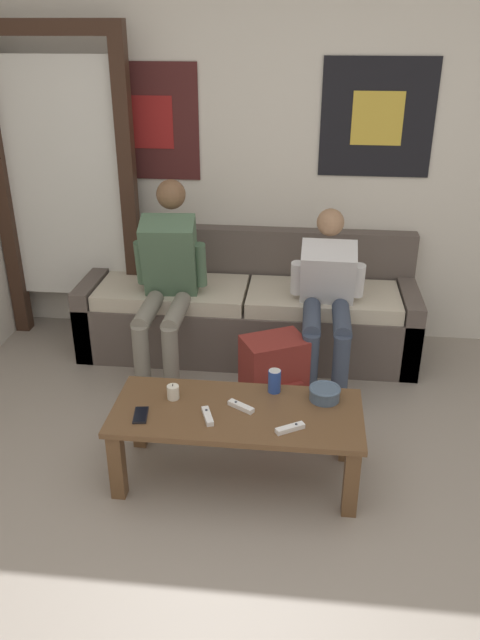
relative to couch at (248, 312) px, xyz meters
The scene contains 15 objects.
ground_plane 2.15m from the couch, 84.64° to the right, with size 18.00×18.00×0.00m, color gray.
wall_back 1.07m from the couch, 60.43° to the left, with size 10.00×0.07×2.55m.
door_frame 1.58m from the couch, behind, with size 1.00×0.10×2.15m.
couch is the anchor object (origin of this frame).
coffee_table 1.42m from the couch, 86.60° to the right, with size 1.23×0.53×0.40m.
person_seated_adult 0.71m from the couch, 144.29° to the right, with size 0.47×0.91×1.23m.
person_seated_teen 0.72m from the couch, 35.62° to the right, with size 0.47×0.88×1.08m.
backpack 0.81m from the couch, 73.23° to the right, with size 0.43×0.39×0.47m.
ceramic_bowl 1.38m from the couch, 67.98° to the right, with size 0.16×0.16×0.07m.
pillar_candle 1.37m from the couch, 100.51° to the right, with size 0.06×0.06×0.08m.
drink_can_blue 1.26m from the couch, 78.14° to the right, with size 0.07×0.07×0.12m.
game_controller_near_left 1.41m from the couch, 85.81° to the right, with size 0.14×0.11×0.03m.
game_controller_near_right 1.60m from the couch, 77.28° to the right, with size 0.14×0.10×0.03m.
game_controller_far_center 1.50m from the couch, 91.84° to the right, with size 0.08×0.15×0.03m.
cell_phone 1.56m from the couch, 103.85° to the right, with size 0.09×0.14×0.01m.
Camera 1 is at (0.18, -1.84, 2.12)m, focal length 35.00 mm.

